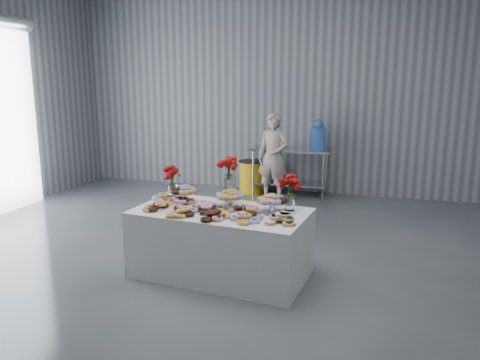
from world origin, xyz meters
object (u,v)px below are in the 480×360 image
object	(u,v)px
trash_barrel	(251,177)
person	(273,157)
prep_table	(290,163)
water_jug	(318,136)
display_table	(221,243)

from	to	relation	value
trash_barrel	person	bearing A→B (deg)	-37.95
person	prep_table	bearing A→B (deg)	66.99
prep_table	water_jug	xyz separation A→B (m)	(0.50, -0.00, 0.53)
prep_table	display_table	bearing A→B (deg)	-90.87
prep_table	person	bearing A→B (deg)	-120.14
display_table	water_jug	size ratio (longest dim) A/B	3.43
display_table	prep_table	size ratio (longest dim) A/B	1.27
display_table	prep_table	distance (m)	3.83
person	trash_barrel	size ratio (longest dim) A/B	2.51
prep_table	trash_barrel	distance (m)	0.81
person	trash_barrel	distance (m)	0.81
display_table	water_jug	distance (m)	3.94
person	water_jug	bearing A→B (deg)	35.97
person	trash_barrel	world-z (taller)	person
display_table	trash_barrel	size ratio (longest dim) A/B	3.02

